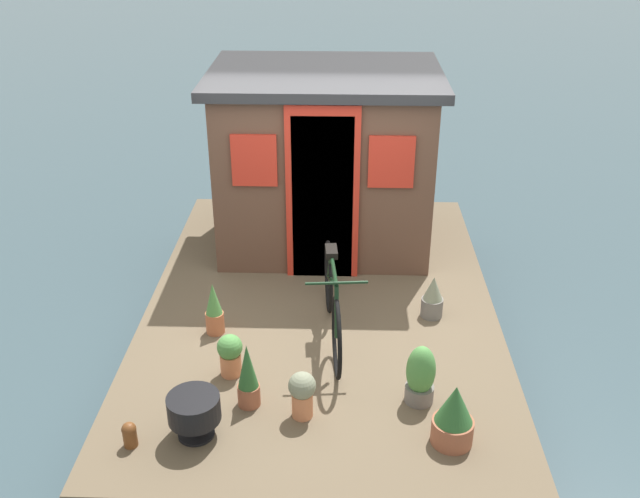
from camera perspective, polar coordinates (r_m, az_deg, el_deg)
The scene contains 13 objects.
ground_plane at distance 7.21m, azimuth 0.05°, elevation -7.84°, with size 60.00×60.00×0.00m, color #384C54.
houseboat_deck at distance 7.06m, azimuth 0.05°, elevation -6.14°, with size 4.97×3.33×0.51m.
houseboat_cabin at distance 7.74m, azimuth 0.38°, elevation 7.17°, with size 1.80×2.39×1.92m.
bicycle at distance 6.24m, azimuth 1.00°, elevation -4.18°, with size 1.68×0.50×0.82m.
potted_plant_succulent at distance 5.48m, azimuth -1.43°, elevation -11.38°, with size 0.21×0.21×0.39m.
potted_plant_rosemary at distance 6.46m, azimuth -8.45°, elevation -4.80°, with size 0.17×0.17×0.50m.
potted_plant_basil at distance 5.95m, azimuth -7.18°, elevation -8.28°, with size 0.21×0.21×0.37m.
potted_plant_sage at distance 6.73m, azimuth 8.97°, elevation -3.85°, with size 0.20×0.20×0.41m.
potted_plant_fern at distance 5.66m, azimuth 8.02°, elevation -10.00°, with size 0.23×0.23×0.51m.
potted_plant_lavender at distance 5.34m, azimuth 10.62°, elevation -12.96°, with size 0.31×0.31×0.50m.
potted_plant_geranium at distance 5.58m, azimuth -5.77°, elevation -10.09°, with size 0.18×0.18×0.56m.
charcoal_grill at distance 5.38m, azimuth -10.02°, elevation -12.49°, with size 0.39×0.39×0.35m.
mooring_bollard at distance 5.48m, azimuth -14.95°, elevation -14.05°, with size 0.11×0.11×0.20m.
Camera 1 is at (-5.88, -0.18, 4.17)m, focal length 40.12 mm.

